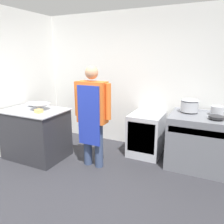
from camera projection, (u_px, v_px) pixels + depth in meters
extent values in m
plane|color=#2D2D33|center=(71.00, 202.00, 2.83)|extent=(14.00, 14.00, 0.00)
cube|color=white|center=(132.00, 81.00, 4.43)|extent=(8.00, 0.05, 2.70)
cube|color=white|center=(13.00, 82.00, 4.20)|extent=(0.05, 8.00, 2.70)
cube|color=#2D2D33|center=(36.00, 134.00, 4.02)|extent=(1.06, 0.75, 0.88)
cube|color=#B2B5BC|center=(34.00, 110.00, 3.91)|extent=(1.11, 0.78, 0.02)
cube|color=slate|center=(200.00, 141.00, 3.66)|extent=(1.01, 0.80, 0.89)
cube|color=#B2B5BC|center=(200.00, 132.00, 3.25)|extent=(0.93, 0.03, 0.10)
cube|color=#B2B5BC|center=(204.00, 110.00, 3.88)|extent=(1.01, 0.03, 0.02)
cube|color=silver|center=(146.00, 134.00, 4.15)|extent=(0.59, 0.67, 0.79)
cube|color=silver|center=(141.00, 138.00, 3.85)|extent=(0.50, 0.02, 0.55)
cylinder|color=#38476B|center=(88.00, 143.00, 3.75)|extent=(0.14, 0.14, 0.78)
cylinder|color=#38476B|center=(99.00, 145.00, 3.66)|extent=(0.14, 0.14, 0.78)
cube|color=orange|center=(92.00, 102.00, 3.52)|extent=(0.48, 0.22, 0.67)
cube|color=#2338B2|center=(89.00, 116.00, 3.46)|extent=(0.39, 0.02, 0.97)
cylinder|color=orange|center=(77.00, 99.00, 3.63)|extent=(0.09, 0.09, 0.57)
cylinder|color=orange|center=(108.00, 102.00, 3.39)|extent=(0.09, 0.09, 0.57)
sphere|color=tan|center=(92.00, 73.00, 3.40)|extent=(0.21, 0.21, 0.21)
cone|color=#B2B5BC|center=(40.00, 107.00, 3.91)|extent=(0.37, 0.37, 0.11)
cone|color=#B2B5BC|center=(33.00, 104.00, 4.16)|extent=(0.24, 0.24, 0.08)
cube|color=#D8B266|center=(39.00, 111.00, 3.70)|extent=(0.11, 0.11, 0.06)
cylinder|color=#B2B5BC|center=(189.00, 106.00, 3.74)|extent=(0.29, 0.29, 0.17)
ellipsoid|color=#B2B5BC|center=(190.00, 100.00, 3.71)|extent=(0.29, 0.29, 0.05)
cylinder|color=#262628|center=(216.00, 117.00, 3.33)|extent=(0.23, 0.23, 0.04)
cylinder|color=#B2B5BC|center=(217.00, 110.00, 3.57)|extent=(0.19, 0.19, 0.13)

